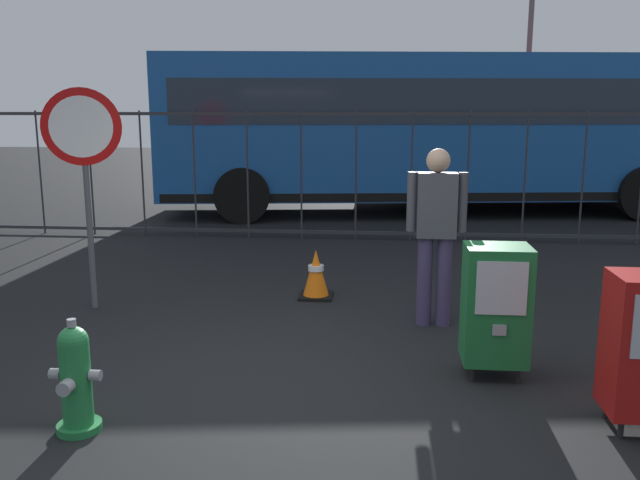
# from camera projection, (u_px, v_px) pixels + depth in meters

# --- Properties ---
(ground_plane) EXTENTS (60.00, 60.00, 0.00)m
(ground_plane) POSITION_uv_depth(u_px,v_px,m) (263.00, 393.00, 4.75)
(ground_plane) COLOR black
(fire_hydrant) EXTENTS (0.33, 0.32, 0.75)m
(fire_hydrant) POSITION_uv_depth(u_px,v_px,m) (76.00, 379.00, 4.13)
(fire_hydrant) COLOR #1E7238
(fire_hydrant) RESTS_ON ground_plane
(newspaper_box_primary) EXTENTS (0.48, 0.42, 1.02)m
(newspaper_box_primary) POSITION_uv_depth(u_px,v_px,m) (496.00, 304.00, 4.97)
(newspaper_box_primary) COLOR black
(newspaper_box_primary) RESTS_ON ground_plane
(stop_sign) EXTENTS (0.71, 0.31, 2.23)m
(stop_sign) POSITION_uv_depth(u_px,v_px,m) (84.00, 152.00, 6.49)
(stop_sign) COLOR #4C4F54
(stop_sign) RESTS_ON ground_plane
(pedestrian) EXTENTS (0.55, 0.22, 1.67)m
(pedestrian) POSITION_uv_depth(u_px,v_px,m) (436.00, 227.00, 6.09)
(pedestrian) COLOR #382D51
(pedestrian) RESTS_ON ground_plane
(traffic_cone) EXTENTS (0.36, 0.36, 0.53)m
(traffic_cone) POSITION_uv_depth(u_px,v_px,m) (316.00, 274.00, 7.13)
(traffic_cone) COLOR black
(traffic_cone) RESTS_ON ground_plane
(fence_barrier) EXTENTS (18.03, 0.04, 2.00)m
(fence_barrier) POSITION_uv_depth(u_px,v_px,m) (329.00, 175.00, 10.26)
(fence_barrier) COLOR #2D2D33
(fence_barrier) RESTS_ON ground_plane
(bus_near) EXTENTS (10.74, 3.84, 3.00)m
(bus_near) POSITION_uv_depth(u_px,v_px,m) (433.00, 125.00, 12.88)
(bus_near) COLOR #19519E
(bus_near) RESTS_ON ground_plane
(bus_far) EXTENTS (10.74, 3.85, 3.00)m
(bus_far) POSITION_uv_depth(u_px,v_px,m) (573.00, 122.00, 16.61)
(bus_far) COLOR red
(bus_far) RESTS_ON ground_plane
(street_light_near_right) EXTENTS (0.32, 0.32, 7.79)m
(street_light_near_right) POSITION_uv_depth(u_px,v_px,m) (531.00, 13.00, 17.04)
(street_light_near_right) COLOR #4C4F54
(street_light_near_right) RESTS_ON ground_plane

